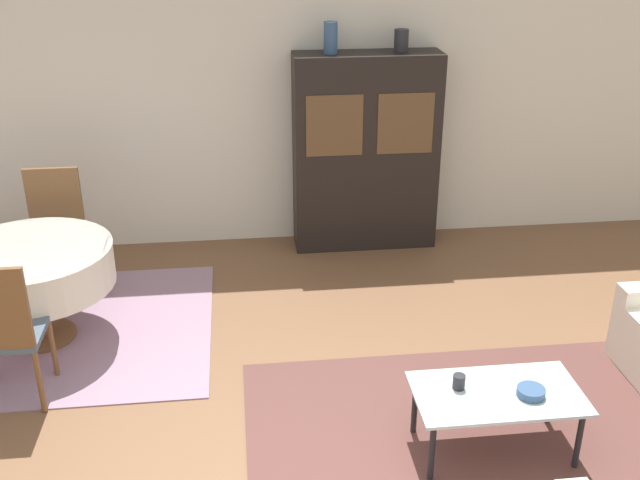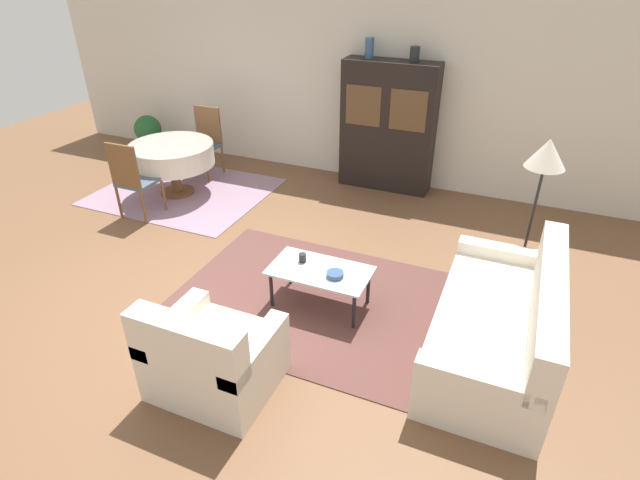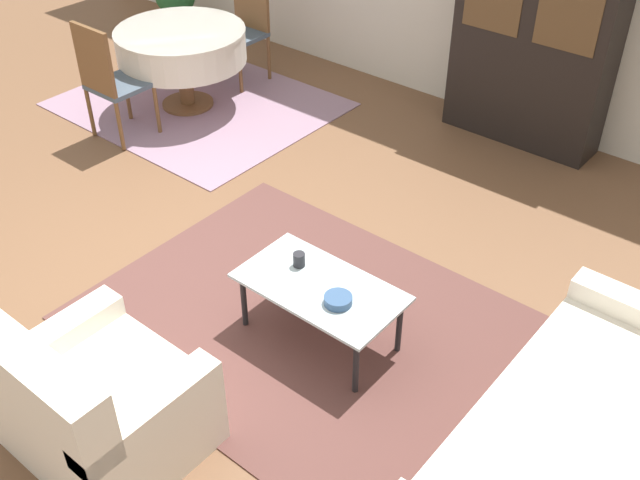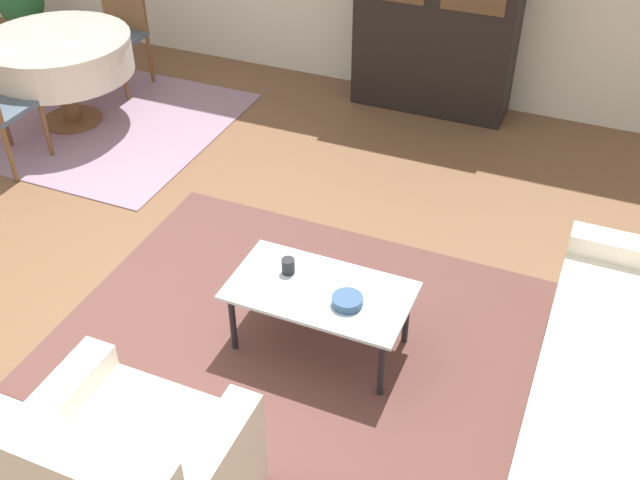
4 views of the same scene
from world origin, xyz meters
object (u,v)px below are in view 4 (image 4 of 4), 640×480
object	(u,v)px
bowl	(347,301)
potted_plant	(23,10)
cup	(288,266)
dining_chair_far	(118,22)
armchair	(121,478)
display_cabinet	(438,4)
dining_table	(58,56)
coffee_table	(320,295)

from	to	relation	value
bowl	potted_plant	distance (m)	5.39
cup	potted_plant	world-z (taller)	potted_plant
dining_chair_far	armchair	bearing A→B (deg)	124.60
armchair	cup	size ratio (longest dim) A/B	10.31
potted_plant	cup	bearing A→B (deg)	-33.19
bowl	display_cabinet	bearing A→B (deg)	97.97
potted_plant	display_cabinet	bearing A→B (deg)	3.65
armchair	bowl	size ratio (longest dim) A/B	5.66
dining_table	bowl	distance (m)	3.55
dining_chair_far	cup	distance (m)	3.62
armchair	cup	xyz separation A→B (m)	(0.13, 1.41, 0.14)
cup	potted_plant	bearing A→B (deg)	146.81
coffee_table	dining_table	distance (m)	3.37
display_cabinet	potted_plant	size ratio (longest dim) A/B	2.73
cup	armchair	bearing A→B (deg)	-95.44
dining_table	potted_plant	size ratio (longest dim) A/B	1.77
cup	dining_table	bearing A→B (deg)	150.49
display_cabinet	bowl	size ratio (longest dim) A/B	11.14
dining_table	dining_chair_far	distance (m)	0.81
coffee_table	display_cabinet	xyz separation A→B (m)	(-0.26, 3.06, 0.53)
display_cabinet	bowl	bearing A→B (deg)	-82.03
armchair	coffee_table	bearing A→B (deg)	75.41
display_cabinet	bowl	distance (m)	3.18
dining_table	cup	distance (m)	3.15
display_cabinet	potted_plant	distance (m)	4.18
bowl	armchair	bearing A→B (deg)	-112.20
display_cabinet	cup	xyz separation A→B (m)	(0.04, -3.00, -0.44)
armchair	coffee_table	xyz separation A→B (m)	(0.35, 1.34, 0.06)
armchair	coffee_table	size ratio (longest dim) A/B	0.94
coffee_table	cup	size ratio (longest dim) A/B	10.99
dining_chair_far	coffee_table	bearing A→B (deg)	140.57
coffee_table	dining_chair_far	distance (m)	3.83
dining_chair_far	cup	world-z (taller)	dining_chair_far
coffee_table	potted_plant	bearing A→B (deg)	147.51
armchair	dining_table	distance (m)	3.95
dining_table	dining_chair_far	size ratio (longest dim) A/B	1.14
display_cabinet	potted_plant	world-z (taller)	display_cabinet
bowl	cup	bearing A→B (deg)	163.18
coffee_table	cup	distance (m)	0.24
armchair	display_cabinet	bearing A→B (deg)	88.82
potted_plant	armchair	bearing A→B (deg)	-45.68
bowl	potted_plant	xyz separation A→B (m)	(-4.57, 2.85, -0.08)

